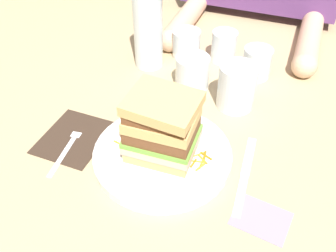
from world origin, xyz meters
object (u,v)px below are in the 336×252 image
object	(u,v)px
empty_tumbler_1	(192,72)
water_bottle	(148,18)
napkin_dark	(74,137)
empty_tumbler_2	(257,63)
knife	(244,176)
empty_tumbler_3	(223,46)
empty_tumbler_0	(186,44)
sandwich	(162,127)
main_plate	(162,155)
juice_glass	(236,89)
fork	(69,144)
napkin_pink	(261,219)

from	to	relation	value
empty_tumbler_1	water_bottle	bearing A→B (deg)	158.10
napkin_dark	empty_tumbler_2	xyz separation A→B (m)	(0.30, 0.35, 0.04)
knife	empty_tumbler_3	world-z (taller)	empty_tumbler_3
water_bottle	empty_tumbler_0	xyz separation A→B (m)	(0.08, 0.07, -0.09)
napkin_dark	empty_tumbler_0	distance (m)	0.40
empty_tumbler_3	sandwich	bearing A→B (deg)	-92.15
knife	water_bottle	distance (m)	0.45
main_plate	napkin_dark	distance (m)	0.19
main_plate	juice_glass	xyz separation A→B (m)	(0.09, 0.21, 0.03)
knife	empty_tumbler_1	bearing A→B (deg)	127.03
main_plate	knife	world-z (taller)	main_plate
sandwich	empty_tumbler_1	xyz separation A→B (m)	(-0.02, 0.25, -0.04)
fork	knife	distance (m)	0.35
juice_glass	empty_tumbler_1	distance (m)	0.12
napkin_dark	knife	xyz separation A→B (m)	(0.35, 0.02, 0.00)
sandwich	empty_tumbler_2	bearing A→B (deg)	72.00
empty_tumbler_2	knife	bearing A→B (deg)	-82.14
fork	empty_tumbler_0	size ratio (longest dim) A/B	2.29
sandwich	napkin_dark	xyz separation A→B (m)	(-0.19, -0.01, -0.08)
empty_tumbler_1	napkin_pink	xyz separation A→B (m)	(0.22, -0.32, -0.04)
empty_tumbler_0	empty_tumbler_2	bearing A→B (deg)	-8.38
empty_tumbler_2	napkin_pink	bearing A→B (deg)	-77.59
sandwich	juice_glass	xyz separation A→B (m)	(0.09, 0.21, -0.04)
napkin_dark	knife	bearing A→B (deg)	3.32
napkin_dark	empty_tumbler_0	world-z (taller)	empty_tumbler_0
napkin_dark	empty_tumbler_2	size ratio (longest dim) A/B	1.95
fork	empty_tumbler_1	world-z (taller)	empty_tumbler_1
napkin_dark	juice_glass	world-z (taller)	juice_glass
knife	empty_tumbler_3	size ratio (longest dim) A/B	2.54
main_plate	empty_tumbler_3	world-z (taller)	empty_tumbler_3
napkin_dark	sandwich	bearing A→B (deg)	3.23
water_bottle	napkin_pink	distance (m)	0.53
sandwich	napkin_pink	world-z (taller)	sandwich
knife	empty_tumbler_3	xyz separation A→B (m)	(-0.14, 0.38, 0.04)
juice_glass	napkin_dark	bearing A→B (deg)	-141.67
empty_tumbler_1	napkin_pink	bearing A→B (deg)	-54.81
juice_glass	fork	bearing A→B (deg)	-138.73
fork	empty_tumbler_3	xyz separation A→B (m)	(0.20, 0.42, 0.03)
napkin_pink	empty_tumbler_0	bearing A→B (deg)	122.41
empty_tumbler_3	water_bottle	bearing A→B (deg)	-152.37
fork	empty_tumbler_0	world-z (taller)	empty_tumbler_0
water_bottle	napkin_pink	size ratio (longest dim) A/B	3.10
sandwich	water_bottle	xyz separation A→B (m)	(-0.15, 0.30, 0.05)
empty_tumbler_0	empty_tumbler_1	bearing A→B (deg)	-65.52
empty_tumbler_2	napkin_pink	distance (m)	0.43
napkin_dark	fork	world-z (taller)	fork
juice_glass	empty_tumbler_0	world-z (taller)	juice_glass
main_plate	fork	size ratio (longest dim) A/B	1.59
napkin_dark	water_bottle	bearing A→B (deg)	83.53
main_plate	juice_glass	bearing A→B (deg)	66.57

